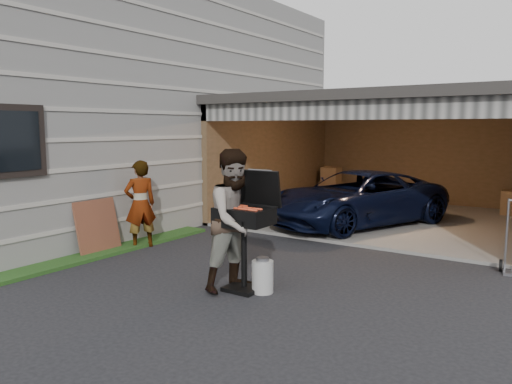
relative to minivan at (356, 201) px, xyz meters
The scene contains 10 objects.
ground 5.28m from the minivan, 95.08° to the right, with size 80.00×80.00×0.00m, color black.
house 6.92m from the minivan, 169.24° to the right, with size 7.00×11.00×5.50m, color #474744.
groundcover_strip 6.82m from the minivan, 113.55° to the right, with size 0.50×8.00×0.06m, color #193814.
garage 2.04m from the minivan, 79.24° to the left, with size 6.80×6.30×2.90m.
minivan is the anchor object (origin of this frame).
woman 4.72m from the minivan, 122.97° to the right, with size 0.59×0.39×1.61m, color #98ACBF.
man 4.94m from the minivan, 86.10° to the right, with size 0.93×0.73×1.92m, color #4F2B1F.
bbq_grill 4.88m from the minivan, 84.86° to the right, with size 0.73×0.64×1.62m.
propane_tank 4.90m from the minivan, 81.75° to the right, with size 0.29×0.29×0.44m, color #B3B2AE.
plywood_panel 5.49m from the minivan, 121.43° to the right, with size 0.04×0.86×0.96m, color brown.
Camera 1 is at (4.72, -5.02, 2.21)m, focal length 35.00 mm.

